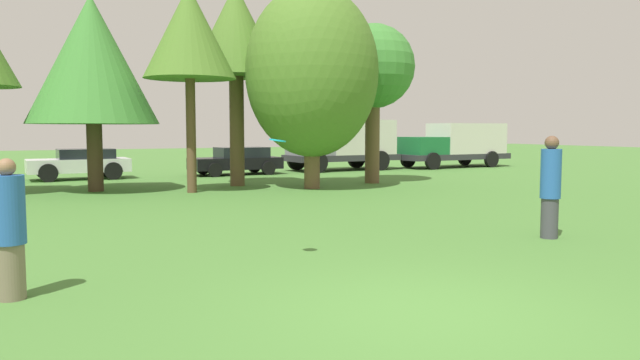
{
  "coord_description": "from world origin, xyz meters",
  "views": [
    {
      "loc": [
        -3.96,
        -5.27,
        2.02
      ],
      "look_at": [
        0.35,
        3.37,
        1.21
      ],
      "focal_mm": 33.65,
      "sensor_mm": 36.0,
      "label": 1
    }
  ],
  "objects_px": {
    "person_thrower": "(9,230)",
    "delivery_truck_grey": "(345,143)",
    "tree_2": "(92,60)",
    "tree_5": "(312,72)",
    "parked_car_white": "(80,163)",
    "parked_car_black": "(237,160)",
    "tree_3": "(189,33)",
    "tree_4": "(236,33)",
    "tree_6": "(373,69)",
    "delivery_truck_green": "(457,144)",
    "person_catcher": "(550,187)",
    "frisbee": "(278,140)"
  },
  "relations": [
    {
      "from": "parked_car_white",
      "to": "parked_car_black",
      "type": "xyz_separation_m",
      "value": [
        6.57,
        -0.42,
        -0.03
      ]
    },
    {
      "from": "person_catcher",
      "to": "frisbee",
      "type": "distance_m",
      "value": 5.42
    },
    {
      "from": "person_thrower",
      "to": "tree_6",
      "type": "xyz_separation_m",
      "value": [
        12.09,
        11.53,
        3.47
      ]
    },
    {
      "from": "tree_3",
      "to": "tree_4",
      "type": "xyz_separation_m",
      "value": [
        2.08,
        1.62,
        0.38
      ]
    },
    {
      "from": "person_thrower",
      "to": "person_catcher",
      "type": "xyz_separation_m",
      "value": [
        8.95,
        0.07,
        0.13
      ]
    },
    {
      "from": "parked_car_black",
      "to": "tree_5",
      "type": "bearing_deg",
      "value": 89.56
    },
    {
      "from": "tree_2",
      "to": "tree_6",
      "type": "distance_m",
      "value": 9.87
    },
    {
      "from": "tree_6",
      "to": "delivery_truck_green",
      "type": "relative_size",
      "value": 0.91
    },
    {
      "from": "tree_5",
      "to": "parked_car_white",
      "type": "distance_m",
      "value": 10.79
    },
    {
      "from": "frisbee",
      "to": "parked_car_black",
      "type": "relative_size",
      "value": 0.06
    },
    {
      "from": "person_catcher",
      "to": "tree_6",
      "type": "relative_size",
      "value": 0.32
    },
    {
      "from": "person_thrower",
      "to": "parked_car_white",
      "type": "height_order",
      "value": "person_thrower"
    },
    {
      "from": "delivery_truck_grey",
      "to": "tree_3",
      "type": "bearing_deg",
      "value": 34.78
    },
    {
      "from": "person_thrower",
      "to": "delivery_truck_grey",
      "type": "xyz_separation_m",
      "value": [
        14.69,
        18.43,
        0.53
      ]
    },
    {
      "from": "tree_6",
      "to": "tree_5",
      "type": "bearing_deg",
      "value": -162.96
    },
    {
      "from": "tree_5",
      "to": "parked_car_white",
      "type": "height_order",
      "value": "tree_5"
    },
    {
      "from": "person_catcher",
      "to": "delivery_truck_green",
      "type": "bearing_deg",
      "value": -125.22
    },
    {
      "from": "tree_6",
      "to": "frisbee",
      "type": "bearing_deg",
      "value": -127.3
    },
    {
      "from": "tree_4",
      "to": "parked_car_black",
      "type": "bearing_deg",
      "value": 71.38
    },
    {
      "from": "person_thrower",
      "to": "parked_car_white",
      "type": "bearing_deg",
      "value": 82.39
    },
    {
      "from": "tree_6",
      "to": "parked_car_white",
      "type": "distance_m",
      "value": 12.45
    },
    {
      "from": "person_catcher",
      "to": "tree_4",
      "type": "height_order",
      "value": "tree_4"
    },
    {
      "from": "tree_2",
      "to": "tree_5",
      "type": "relative_size",
      "value": 0.93
    },
    {
      "from": "tree_5",
      "to": "parked_car_white",
      "type": "relative_size",
      "value": 1.74
    },
    {
      "from": "tree_2",
      "to": "parked_car_black",
      "type": "distance_m",
      "value": 8.97
    },
    {
      "from": "person_thrower",
      "to": "person_catcher",
      "type": "bearing_deg",
      "value": -0.0
    },
    {
      "from": "person_thrower",
      "to": "tree_2",
      "type": "xyz_separation_m",
      "value": [
        2.32,
        12.95,
        3.43
      ]
    },
    {
      "from": "frisbee",
      "to": "tree_3",
      "type": "relative_size",
      "value": 0.04
    },
    {
      "from": "tree_5",
      "to": "delivery_truck_green",
      "type": "xyz_separation_m",
      "value": [
        12.17,
        7.21,
        -2.69
      ]
    },
    {
      "from": "frisbee",
      "to": "person_thrower",
      "type": "bearing_deg",
      "value": -173.72
    },
    {
      "from": "parked_car_white",
      "to": "parked_car_black",
      "type": "relative_size",
      "value": 0.97
    },
    {
      "from": "tree_4",
      "to": "delivery_truck_green",
      "type": "distance_m",
      "value": 15.59
    },
    {
      "from": "parked_car_black",
      "to": "delivery_truck_grey",
      "type": "distance_m",
      "value": 5.9
    },
    {
      "from": "tree_4",
      "to": "tree_6",
      "type": "bearing_deg",
      "value": -13.93
    },
    {
      "from": "tree_5",
      "to": "parked_car_black",
      "type": "height_order",
      "value": "tree_5"
    },
    {
      "from": "person_catcher",
      "to": "tree_6",
      "type": "distance_m",
      "value": 12.34
    },
    {
      "from": "tree_3",
      "to": "delivery_truck_green",
      "type": "distance_m",
      "value": 17.95
    },
    {
      "from": "tree_3",
      "to": "tree_4",
      "type": "height_order",
      "value": "tree_4"
    },
    {
      "from": "tree_4",
      "to": "tree_3",
      "type": "bearing_deg",
      "value": -142.22
    },
    {
      "from": "frisbee",
      "to": "tree_4",
      "type": "xyz_separation_m",
      "value": [
        3.53,
        12.36,
        3.58
      ]
    },
    {
      "from": "person_thrower",
      "to": "person_catcher",
      "type": "relative_size",
      "value": 0.88
    },
    {
      "from": "person_catcher",
      "to": "frisbee",
      "type": "xyz_separation_m",
      "value": [
        -5.34,
        0.33,
        0.9
      ]
    },
    {
      "from": "tree_5",
      "to": "tree_2",
      "type": "bearing_deg",
      "value": 161.03
    },
    {
      "from": "tree_6",
      "to": "parked_car_black",
      "type": "xyz_separation_m",
      "value": [
        -3.22,
        6.36,
        -3.67
      ]
    },
    {
      "from": "tree_4",
      "to": "person_thrower",
      "type": "bearing_deg",
      "value": -119.24
    },
    {
      "from": "frisbee",
      "to": "tree_6",
      "type": "distance_m",
      "value": 14.21
    },
    {
      "from": "person_catcher",
      "to": "tree_4",
      "type": "distance_m",
      "value": 13.58
    },
    {
      "from": "tree_2",
      "to": "parked_car_black",
      "type": "height_order",
      "value": "tree_2"
    },
    {
      "from": "tree_2",
      "to": "delivery_truck_green",
      "type": "height_order",
      "value": "tree_2"
    },
    {
      "from": "tree_3",
      "to": "tree_4",
      "type": "bearing_deg",
      "value": 37.78
    }
  ]
}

